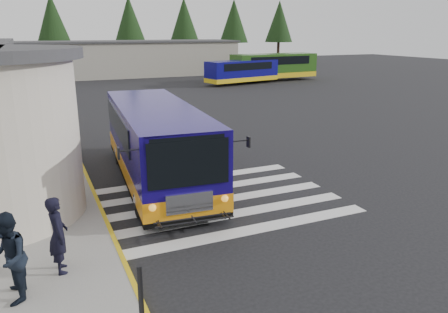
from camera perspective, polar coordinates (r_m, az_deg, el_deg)
name	(u,v)px	position (r m, az deg, el deg)	size (l,w,h in m)	color
ground	(219,191)	(15.26, -0.68, -4.55)	(140.00, 140.00, 0.00)	black
curb_strip	(84,171)	(18.00, -17.82, -1.82)	(0.12, 34.00, 0.16)	gold
crosswalk	(214,201)	(14.39, -1.26, -5.84)	(8.00, 5.35, 0.01)	silver
depot_building	(129,58)	(56.43, -12.27, 12.44)	(26.40, 8.40, 4.20)	gray
tree_line	(117,20)	(64.25, -13.82, 16.93)	(58.40, 4.40, 10.00)	black
transit_bus	(157,146)	(16.10, -8.74, 1.38)	(3.83, 10.10, 2.80)	#130860
pedestrian_a	(58,235)	(10.48, -20.86, -9.52)	(0.65, 0.43, 1.78)	black
pedestrian_b	(8,258)	(9.76, -26.36, -11.84)	(0.91, 0.71, 1.88)	black
bollard	(141,295)	(8.47, -10.83, -17.40)	(0.10, 0.10, 1.20)	black
far_bus_a	(242,71)	(46.24, 2.37, 11.11)	(8.35, 3.92, 2.08)	#0A085E
far_bus_b	(274,66)	(49.62, 6.54, 11.70)	(9.96, 3.44, 2.53)	#234C14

